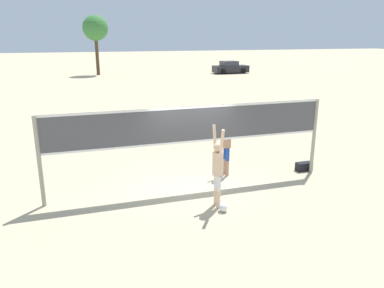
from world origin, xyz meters
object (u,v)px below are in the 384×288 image
at_px(player_spiker, 218,165).
at_px(parked_car_near, 230,68).
at_px(volleyball, 223,207).
at_px(player_blocker, 227,139).
at_px(volleyball_net, 192,130).
at_px(gear_bag, 304,166).
at_px(tree_left_cluster, 95,29).

relative_size(player_spiker, parked_car_near, 0.52).
bearing_deg(volleyball, player_spiker, 94.97).
bearing_deg(parked_car_near, player_blocker, -114.27).
bearing_deg(parked_car_near, volleyball_net, -115.87).
distance_m(volleyball, gear_bag, 4.26).
relative_size(player_spiker, volleyball, 9.32).
height_order(volleyball_net, parked_car_near, volleyball_net).
distance_m(volleyball_net, parked_car_near, 35.53).
xyz_separation_m(player_blocker, tree_left_cluster, (-1.48, 34.47, 3.90)).
height_order(player_spiker, player_blocker, player_blocker).
relative_size(volleyball, tree_left_cluster, 0.04).
relative_size(volleyball_net, gear_bag, 15.68).
bearing_deg(player_spiker, volleyball_net, 9.56).
distance_m(player_spiker, parked_car_near, 36.71).
bearing_deg(player_spiker, parked_car_near, -23.96).
bearing_deg(player_blocker, volleyball_net, -63.94).
xyz_separation_m(player_blocker, parked_car_near, (13.77, 31.44, -0.56)).
xyz_separation_m(player_spiker, tree_left_cluster, (-0.34, 36.57, 3.97)).
distance_m(player_spiker, tree_left_cluster, 36.79).
height_order(volleyball_net, player_spiker, volleyball_net).
height_order(player_spiker, volleyball, player_spiker).
bearing_deg(player_spiker, volleyball, -175.03).
bearing_deg(volleyball, gear_bag, 28.10).
relative_size(player_blocker, gear_bag, 4.28).
xyz_separation_m(player_spiker, volleyball, (0.03, -0.36, -1.03)).
bearing_deg(player_blocker, volleyball, -24.32).
height_order(volleyball_net, gear_bag, volleyball_net).
height_order(player_blocker, tree_left_cluster, tree_left_cluster).
bearing_deg(tree_left_cluster, volleyball_net, -89.84).
distance_m(volleyball_net, player_spiker, 1.57).
relative_size(volleyball, parked_car_near, 0.06).
relative_size(gear_bag, tree_left_cluster, 0.08).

